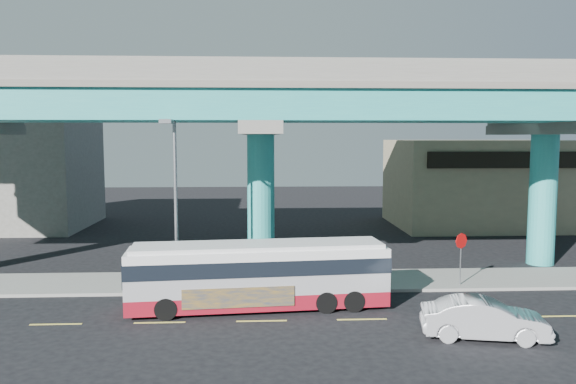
{
  "coord_description": "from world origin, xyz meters",
  "views": [
    {
      "loc": [
        -0.01,
        -21.91,
        7.26
      ],
      "look_at": [
        1.26,
        4.0,
        4.71
      ],
      "focal_mm": 35.0,
      "sensor_mm": 36.0,
      "label": 1
    }
  ],
  "objects_px": {
    "sedan": "(484,319)",
    "street_lamp": "(173,180)",
    "stop_sign": "(461,248)",
    "transit_bus": "(259,273)"
  },
  "relations": [
    {
      "from": "transit_bus",
      "to": "sedan",
      "type": "xyz_separation_m",
      "value": [
        8.12,
        -4.01,
        -0.8
      ]
    },
    {
      "from": "sedan",
      "to": "street_lamp",
      "type": "distance_m",
      "value": 14.16
    },
    {
      "from": "transit_bus",
      "to": "street_lamp",
      "type": "xyz_separation_m",
      "value": [
        -3.82,
        2.04,
        3.81
      ]
    },
    {
      "from": "sedan",
      "to": "street_lamp",
      "type": "relative_size",
      "value": 0.58
    },
    {
      "from": "sedan",
      "to": "stop_sign",
      "type": "distance_m",
      "value": 7.09
    },
    {
      "from": "stop_sign",
      "to": "transit_bus",
      "type": "bearing_deg",
      "value": -169.01
    },
    {
      "from": "transit_bus",
      "to": "stop_sign",
      "type": "xyz_separation_m",
      "value": [
        9.7,
        2.79,
        0.43
      ]
    },
    {
      "from": "transit_bus",
      "to": "street_lamp",
      "type": "relative_size",
      "value": 1.38
    },
    {
      "from": "sedan",
      "to": "street_lamp",
      "type": "xyz_separation_m",
      "value": [
        -11.94,
        6.06,
        4.62
      ]
    },
    {
      "from": "transit_bus",
      "to": "street_lamp",
      "type": "height_order",
      "value": "street_lamp"
    }
  ]
}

